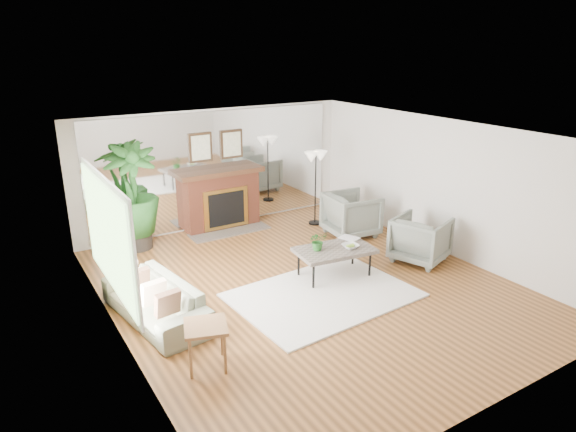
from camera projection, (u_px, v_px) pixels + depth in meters
ground at (308, 285)px, 8.42m from camera, size 7.00×7.00×0.00m
wall_left at (114, 253)px, 6.52m from camera, size 0.02×7.00×2.50m
wall_right at (442, 186)px, 9.51m from camera, size 0.02×7.00×2.50m
wall_back at (216, 169)px, 10.82m from camera, size 6.00×0.02×2.50m
mirror_panel at (217, 169)px, 10.81m from camera, size 5.40×0.04×2.40m
window_panel at (108, 236)px, 6.83m from camera, size 0.04×2.40×1.50m
fireplace at (222, 198)px, 10.83m from camera, size 1.85×0.83×2.05m
area_rug at (323, 295)px, 8.08m from camera, size 2.85×2.12×0.03m
coffee_table at (335, 251)px, 8.59m from camera, size 1.37×0.90×0.52m
sofa at (155, 301)px, 7.32m from camera, size 1.07×2.08×0.58m
armchair_back at (351, 214)px, 10.49m from camera, size 1.07×1.05×0.89m
armchair_front at (420, 239)px, 9.26m from camera, size 1.16×1.15×0.83m
side_table at (206, 332)px, 6.18m from camera, size 0.64×0.64×0.58m
potted_ficus at (132, 194)px, 9.61m from camera, size 1.20×1.20×2.03m
floor_lamp at (316, 163)px, 10.83m from camera, size 0.52×0.29×1.61m
tabletop_plant at (318, 241)px, 8.47m from camera, size 0.35×0.33×0.32m
fruit_bowl at (350, 246)px, 8.58m from camera, size 0.28×0.28×0.07m
book at (346, 240)px, 8.90m from camera, size 0.34×0.39×0.02m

